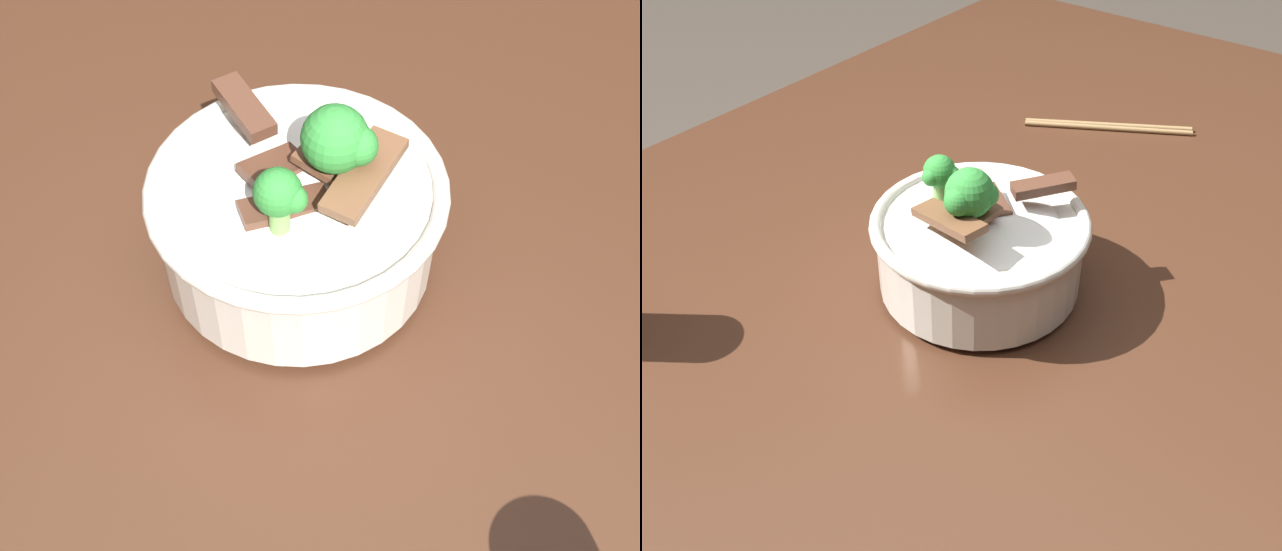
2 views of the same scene
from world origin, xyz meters
TOP-DOWN VIEW (x-y plane):
  - dining_table at (0.00, 0.00)m, footprint 1.56×1.05m
  - rice_bowl at (0.02, 0.00)m, footprint 0.21×0.21m
  - chopsticks_pair at (-0.36, -0.06)m, footprint 0.13×0.21m

SIDE VIEW (x-z plane):
  - dining_table at x=0.00m, z-range 0.31..1.11m
  - chopsticks_pair at x=-0.36m, z-range 0.80..0.80m
  - rice_bowl at x=0.02m, z-range 0.78..0.93m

